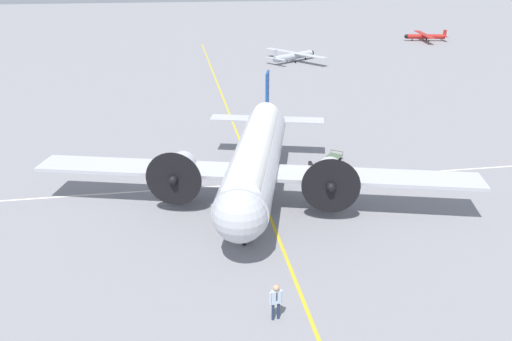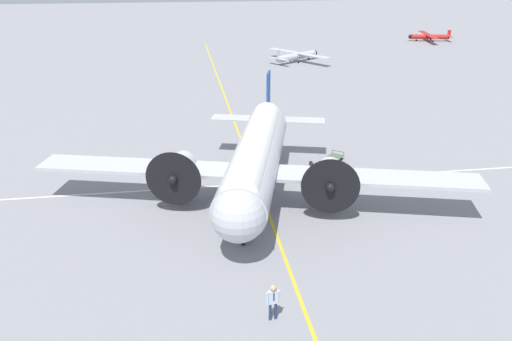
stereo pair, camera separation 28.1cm
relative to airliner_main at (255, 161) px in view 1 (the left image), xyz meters
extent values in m
plane|color=gray|center=(-0.46, 0.13, -2.64)|extent=(300.00, 300.00, 0.00)
cube|color=gold|center=(-0.46, 0.52, -2.63)|extent=(120.00, 0.16, 0.01)
cube|color=silver|center=(-2.49, 0.13, -2.63)|extent=(0.16, 120.00, 0.01)
cylinder|color=silver|center=(-0.46, 0.13, -0.15)|extent=(14.22, 6.41, 2.78)
cylinder|color=white|center=(-0.46, 0.13, 0.61)|extent=(13.34, 5.42, 1.94)
sphere|color=silver|center=(6.28, -1.74, -0.15)|extent=(2.64, 2.64, 2.64)
cylinder|color=silver|center=(-7.21, 1.99, -0.01)|extent=(3.04, 2.20, 1.53)
cube|color=#194799|center=(-7.70, 2.13, 1.93)|extent=(1.52, 0.54, 3.19)
cube|color=silver|center=(-7.53, 2.08, 0.13)|extent=(3.51, 8.30, 0.10)
cube|color=silver|center=(0.52, -0.14, -0.50)|extent=(9.00, 25.38, 0.20)
cylinder|color=silver|center=(1.92, 4.01, -0.48)|extent=(2.71, 2.11, 1.53)
cylinder|color=black|center=(3.19, 3.66, -0.48)|extent=(0.89, 3.10, 3.21)
sphere|color=black|center=(3.30, 3.62, -0.48)|extent=(0.53, 0.53, 0.53)
cylinder|color=silver|center=(-0.41, -4.42, -0.48)|extent=(2.71, 2.11, 1.53)
cylinder|color=black|center=(0.85, -4.77, -0.48)|extent=(0.89, 3.10, 3.21)
sphere|color=black|center=(0.97, -4.81, -0.48)|extent=(0.53, 0.53, 0.53)
cylinder|color=#4C4C51|center=(1.69, 4.07, -1.59)|extent=(0.18, 0.18, 1.00)
cylinder|color=black|center=(1.69, 4.07, -2.09)|extent=(1.14, 0.58, 1.10)
cylinder|color=#4C4C51|center=(-0.64, -4.36, -1.59)|extent=(0.18, 0.18, 1.00)
cylinder|color=black|center=(-0.64, -4.36, -2.09)|extent=(1.14, 0.58, 1.10)
cylinder|color=#4C4C51|center=(4.80, -1.33, -1.84)|extent=(0.14, 0.14, 0.89)
cylinder|color=black|center=(4.80, -1.33, -2.29)|extent=(0.72, 0.36, 0.70)
cylinder|color=navy|center=(10.73, -0.78, -2.24)|extent=(0.12, 0.12, 0.80)
cylinder|color=navy|center=(10.77, -1.01, -2.24)|extent=(0.12, 0.12, 0.80)
cube|color=silver|center=(10.75, -0.89, -1.53)|extent=(0.24, 0.41, 0.60)
sphere|color=tan|center=(10.75, -0.89, -1.10)|extent=(0.27, 0.27, 0.27)
cylinder|color=silver|center=(10.71, -0.66, -1.57)|extent=(0.09, 0.09, 0.57)
cylinder|color=silver|center=(10.79, -1.13, -1.57)|extent=(0.09, 0.09, 0.57)
cube|color=black|center=(10.85, -0.88, -1.46)|extent=(0.02, 0.05, 0.39)
cube|color=#232328|center=(-4.50, 4.66, -2.43)|extent=(0.50, 0.19, 0.43)
cube|color=black|center=(-4.50, 4.66, -2.18)|extent=(0.18, 0.14, 0.02)
cube|color=#4C6047|center=(-5.16, 6.35, -2.34)|extent=(2.44, 2.23, 0.04)
cube|color=#4C6047|center=(-6.05, 7.07, -2.10)|extent=(0.64, 0.78, 0.04)
cylinder|color=#4C6047|center=(-5.76, 7.42, -2.21)|extent=(0.04, 0.04, 0.22)
cylinder|color=#4C6047|center=(-6.34, 6.71, -2.21)|extent=(0.04, 0.04, 0.22)
cylinder|color=black|center=(-4.22, 6.09, -2.50)|extent=(0.26, 0.22, 0.28)
cylinder|color=black|center=(-4.71, 5.49, -2.50)|extent=(0.26, 0.22, 0.28)
cylinder|color=black|center=(-5.61, 7.21, -2.50)|extent=(0.26, 0.22, 0.28)
cylinder|color=black|center=(-6.10, 6.60, -2.50)|extent=(0.26, 0.22, 0.28)
cylinder|color=#B2231E|center=(-57.81, 40.05, -1.89)|extent=(2.06, 6.63, 0.81)
sphere|color=black|center=(-58.47, 36.67, -1.89)|extent=(0.73, 0.73, 0.73)
cube|color=#B2231E|center=(-57.88, 39.69, -1.52)|extent=(9.91, 2.92, 0.08)
cube|color=#B2231E|center=(-57.19, 43.21, -1.24)|extent=(0.17, 0.59, 1.05)
cube|color=#B2231E|center=(-57.19, 43.21, -1.76)|extent=(3.26, 1.13, 0.04)
cylinder|color=black|center=(-58.26, 37.75, -2.50)|extent=(0.13, 0.29, 0.28)
cylinder|color=#4C4C51|center=(-58.26, 37.75, -2.39)|extent=(0.06, 0.06, 0.21)
cylinder|color=black|center=(-57.02, 40.27, -2.50)|extent=(0.13, 0.29, 0.28)
cylinder|color=#4C4C51|center=(-57.02, 40.27, -2.39)|extent=(0.06, 0.06, 0.21)
cylinder|color=black|center=(-58.46, 40.55, -2.50)|extent=(0.13, 0.29, 0.28)
cylinder|color=#4C4C51|center=(-58.46, 40.55, -2.39)|extent=(0.06, 0.06, 0.21)
cylinder|color=#B7BCC6|center=(-42.54, 12.33, -1.84)|extent=(4.89, 6.61, 0.90)
sphere|color=black|center=(-44.71, 15.52, -1.84)|extent=(0.81, 0.81, 0.81)
cube|color=#B7BCC6|center=(-42.77, 12.67, -1.43)|extent=(9.80, 7.16, 0.08)
cube|color=#B7BCC6|center=(-40.52, 9.35, -1.12)|extent=(0.42, 0.58, 1.17)
cube|color=#B7BCC6|center=(-40.52, 9.35, -1.70)|extent=(3.31, 2.50, 0.04)
cylinder|color=black|center=(-44.02, 14.50, -2.50)|extent=(0.22, 0.28, 0.28)
cylinder|color=#4C4C51|center=(-44.02, 14.50, -2.39)|extent=(0.06, 0.06, 0.21)
cylinder|color=black|center=(-42.99, 11.53, -2.50)|extent=(0.22, 0.28, 0.28)
cylinder|color=#4C4C51|center=(-42.99, 11.53, -2.39)|extent=(0.06, 0.06, 0.21)
cylinder|color=black|center=(-41.63, 12.45, -2.50)|extent=(0.22, 0.28, 0.28)
cylinder|color=#4C4C51|center=(-41.63, 12.45, -2.39)|extent=(0.06, 0.06, 0.21)
camera|label=1|loc=(26.76, -4.31, 10.94)|focal=35.00mm
camera|label=2|loc=(26.80, -4.03, 10.94)|focal=35.00mm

